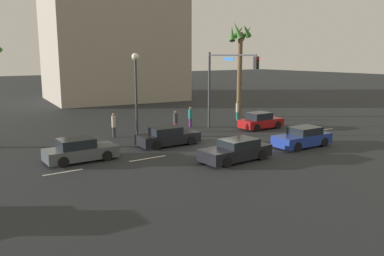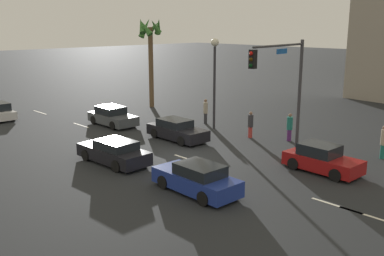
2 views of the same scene
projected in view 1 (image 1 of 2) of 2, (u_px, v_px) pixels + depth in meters
The scene contains 20 objects.
ground_plane at pixel (223, 146), 27.74m from camera, with size 220.00×220.00×0.00m, color #232628.
lane_stripe_1 at pixel (63, 172), 21.58m from camera, with size 2.18×0.14×0.01m, color silver.
lane_stripe_2 at pixel (148, 158), 24.46m from camera, with size 2.51×0.14×0.01m, color silver.
lane_stripe_3 at pixel (229, 145), 28.03m from camera, with size 2.06×0.14×0.01m, color silver.
lane_stripe_4 at pixel (314, 131), 33.10m from camera, with size 2.33×0.14×0.01m, color silver.
lane_stripe_5 at pixel (324, 130), 33.83m from camera, with size 2.33×0.14×0.01m, color silver.
car_0 at pixel (303, 138), 27.54m from camera, with size 4.36×1.92×1.39m.
car_2 at pixel (80, 151), 23.79m from camera, with size 4.24×1.98×1.41m.
car_3 at pixel (236, 151), 23.91m from camera, with size 4.63×2.05×1.31m.
car_4 at pixel (168, 137), 27.93m from camera, with size 4.48×1.96×1.34m.
car_5 at pixel (260, 121), 34.31m from camera, with size 3.95×1.91×1.43m.
traffic_signal at pixel (224, 78), 32.73m from camera, with size 0.80×5.63×6.57m.
streetlamp at pixel (136, 79), 30.26m from camera, with size 0.56×0.56×6.48m.
pedestrian_0 at pixel (238, 110), 38.58m from camera, with size 0.43×0.43×1.93m.
pedestrian_1 at pixel (190, 117), 34.94m from camera, with size 0.44×0.44×1.81m.
pedestrian_2 at pixel (114, 124), 30.63m from camera, with size 0.44×0.44×1.90m.
pedestrian_3 at pixel (176, 121), 32.72m from camera, with size 0.51×0.51×1.78m.
palm_tree_0 at pixel (240, 52), 39.67m from camera, with size 2.56×2.32×9.62m.
building_1 at pixel (112, 18), 61.42m from camera, with size 14.22×11.38×24.05m, color #9E9384.
building_2 at pixel (112, 15), 55.20m from camera, with size 17.72×14.35×23.62m, color #9E9384.
Camera 1 is at (-16.96, -21.16, 6.34)m, focal length 36.90 mm.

